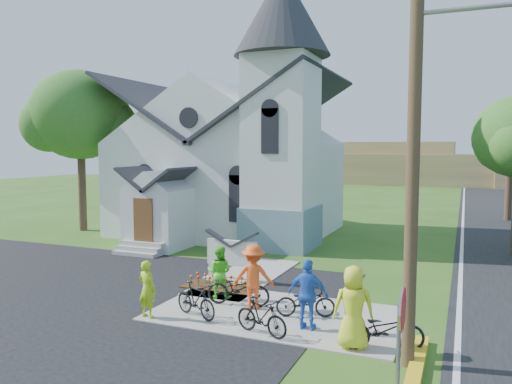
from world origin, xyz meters
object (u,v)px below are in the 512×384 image
at_px(bike_1, 196,300).
at_px(cyclist_1, 219,272).
at_px(bike_4, 384,329).
at_px(cyclist_0, 147,289).
at_px(bike_2, 306,302).
at_px(bike_3, 261,316).
at_px(church_sign, 232,253).
at_px(cyclist_3, 253,277).
at_px(utility_pole, 417,116).
at_px(bike_0, 238,289).
at_px(cyclist_2, 308,295).
at_px(stop_sign, 401,328).
at_px(cyclist_4, 353,307).

bearing_deg(bike_1, cyclist_1, 28.69).
bearing_deg(bike_4, cyclist_0, 75.37).
height_order(bike_2, bike_3, bike_3).
bearing_deg(church_sign, bike_4, -35.27).
bearing_deg(bike_4, cyclist_3, 51.07).
distance_m(church_sign, bike_3, 5.31).
bearing_deg(cyclist_1, bike_1, 87.67).
bearing_deg(utility_pole, cyclist_0, 177.57).
bearing_deg(bike_4, bike_3, 77.71).
height_order(bike_0, cyclist_1, cyclist_1).
bearing_deg(bike_2, utility_pole, -143.86).
relative_size(bike_2, bike_3, 1.04).
xyz_separation_m(bike_0, cyclist_1, (-0.87, 0.46, 0.32)).
height_order(church_sign, cyclist_3, cyclist_3).
bearing_deg(cyclist_2, church_sign, -40.62).
relative_size(cyclist_0, cyclist_2, 0.87).
bearing_deg(bike_2, bike_4, -142.49).
bearing_deg(stop_sign, bike_3, 141.06).
bearing_deg(cyclist_0, bike_2, -147.53).
xyz_separation_m(utility_pole, cyclist_1, (-6.05, 2.70, -4.53)).
bearing_deg(church_sign, stop_sign, -48.12).
bearing_deg(cyclist_3, cyclist_1, -35.76).
xyz_separation_m(utility_pole, cyclist_0, (-7.06, 0.30, -4.55)).
bearing_deg(bike_0, cyclist_3, -108.27).
bearing_deg(stop_sign, utility_pole, 91.49).
bearing_deg(stop_sign, cyclist_1, 138.56).
bearing_deg(cyclist_3, bike_0, -23.68).
relative_size(cyclist_3, cyclist_4, 0.96).
distance_m(church_sign, bike_1, 3.98).
bearing_deg(cyclist_4, stop_sign, 98.15).
bearing_deg(bike_4, church_sign, 38.07).
bearing_deg(church_sign, cyclist_1, -75.49).
bearing_deg(cyclist_0, cyclist_3, -133.12).
bearing_deg(cyclist_0, stop_sign, 166.44).
bearing_deg(church_sign, bike_2, -36.96).
height_order(bike_0, bike_4, bike_0).
relative_size(cyclist_0, bike_4, 0.86).
bearing_deg(bike_0, bike_1, 146.41).
xyz_separation_m(bike_2, cyclist_4, (1.67, -1.66, 0.55)).
distance_m(church_sign, utility_pole, 9.18).
xyz_separation_m(stop_sign, bike_1, (-5.89, 3.52, -1.24)).
bearing_deg(cyclist_0, cyclist_4, -169.97).
relative_size(utility_pole, bike_1, 6.12).
height_order(bike_1, bike_2, bike_1).
bearing_deg(bike_0, cyclist_2, -123.21).
xyz_separation_m(bike_1, bike_2, (2.80, 1.22, -0.06)).
distance_m(cyclist_1, bike_3, 3.41).
bearing_deg(stop_sign, bike_2, 123.14).
height_order(church_sign, stop_sign, stop_sign).
distance_m(cyclist_2, cyclist_4, 1.53).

